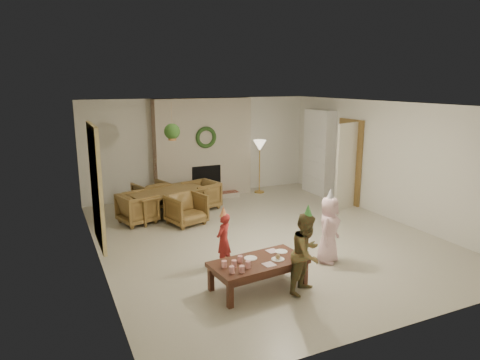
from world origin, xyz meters
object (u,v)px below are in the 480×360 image
dining_chair_far (151,195)px  child_red (224,240)px  dining_chair_right (202,195)px  coffee_table_top (258,263)px  child_plaid (307,253)px  dining_chair_near (186,209)px  child_pink (329,230)px  dining_table (168,203)px  dining_chair_left (138,208)px

dining_chair_far → child_red: size_ratio=0.80×
dining_chair_right → child_red: 3.31m
coffee_table_top → child_plaid: child_plaid is taller
dining_chair_near → dining_chair_right: bearing=38.7°
dining_chair_far → child_pink: 4.62m
dining_chair_near → child_red: child_red is taller
dining_chair_right → child_plaid: size_ratio=0.62×
child_red → child_plaid: size_ratio=0.77×
coffee_table_top → child_red: 0.90m
dining_table → child_red: child_red is taller
dining_chair_near → child_pink: 3.19m
child_plaid → dining_chair_right: bearing=59.5°
dining_chair_near → child_red: (-0.11, -2.27, 0.12)m
dining_chair_far → coffee_table_top: dining_chair_far is taller
dining_chair_left → dining_chair_right: 1.64m
dining_table → dining_chair_far: (-0.20, 0.70, 0.03)m
dining_chair_near → dining_chair_far: bearing=90.0°
dining_chair_right → dining_chair_left: bearing=-90.0°
coffee_table_top → child_red: size_ratio=1.53×
dining_chair_left → child_red: child_red is taller
dining_table → dining_chair_far: bearing=90.0°
dining_chair_far → child_pink: (1.93, -4.19, 0.23)m
child_plaid → child_red: bearing=90.5°
dining_chair_near → dining_chair_left: same height
dining_table → dining_chair_near: bearing=-90.0°
dining_chair_far → child_plaid: (1.03, -4.92, 0.25)m
dining_chair_far → dining_chair_left: same height
dining_chair_near → child_plaid: (0.62, -3.51, 0.25)m
dining_chair_left → child_pink: (2.43, -3.29, 0.23)m
dining_table → dining_chair_left: (-0.70, -0.20, 0.03)m
dining_chair_near → child_red: 2.27m
child_plaid → coffee_table_top: bearing=117.0°
dining_chair_left → child_red: (0.80, -2.76, 0.12)m
dining_table → dining_chair_right: (0.88, 0.25, 0.03)m
dining_table → dining_chair_left: size_ratio=2.34×
child_plaid → child_pink: child_plaid is taller
dining_chair_near → dining_chair_right: same height
coffee_table_top → child_pink: 1.52m
dining_chair_far → child_red: 3.68m
dining_table → child_red: 2.97m
coffee_table_top → child_plaid: size_ratio=1.19×
child_red → dining_chair_left: bearing=-112.2°
dining_chair_far → child_red: child_red is taller
dining_chair_left → dining_chair_far: bearing=-45.0°
dining_chair_near → child_plaid: 3.58m
child_plaid → dining_chair_near: bearing=70.2°
dining_chair_right → coffee_table_top: size_ratio=0.52×
dining_chair_far → child_pink: bearing=98.7°
dining_chair_right → child_plaid: (-0.05, -4.47, 0.25)m
dining_chair_left → child_red: 2.88m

